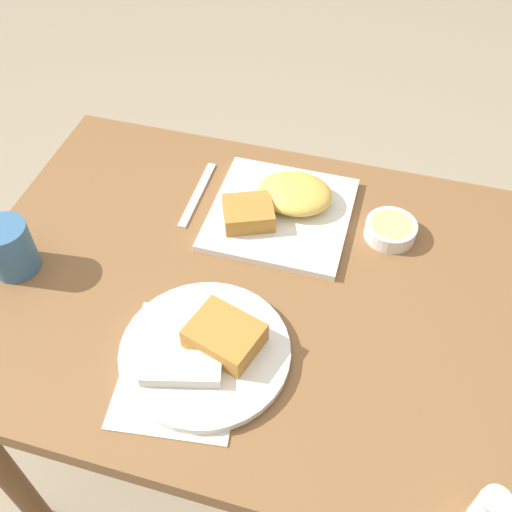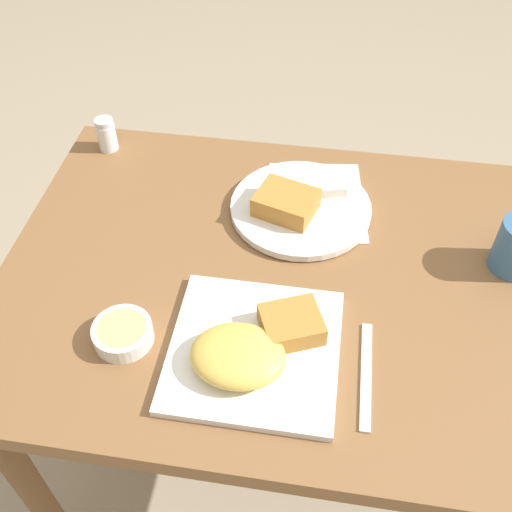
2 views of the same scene
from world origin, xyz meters
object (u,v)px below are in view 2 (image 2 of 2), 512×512
object	(u,v)px
plate_square_near	(253,349)
plate_oval_far	(298,205)
sauce_ramekin	(123,333)
butter_knife	(366,375)
salt_shaker	(107,136)

from	to	relation	value
plate_square_near	plate_oval_far	bearing A→B (deg)	84.39
plate_square_near	sauce_ramekin	bearing A→B (deg)	179.79
sauce_ramekin	butter_knife	distance (m)	0.38
plate_oval_far	salt_shaker	bearing A→B (deg)	161.97
butter_knife	plate_square_near	bearing A→B (deg)	87.02
plate_oval_far	sauce_ramekin	size ratio (longest dim) A/B	2.84
plate_oval_far	salt_shaker	world-z (taller)	salt_shaker
sauce_ramekin	salt_shaker	bearing A→B (deg)	110.97
sauce_ramekin	butter_knife	size ratio (longest dim) A/B	0.50
salt_shaker	plate_oval_far	bearing A→B (deg)	-18.03
plate_oval_far	salt_shaker	size ratio (longest dim) A/B	3.74
plate_square_near	salt_shaker	distance (m)	0.61
sauce_ramekin	butter_knife	bearing A→B (deg)	-1.16
plate_oval_far	sauce_ramekin	xyz separation A→B (m)	(-0.24, -0.33, -0.00)
plate_square_near	salt_shaker	size ratio (longest dim) A/B	3.63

